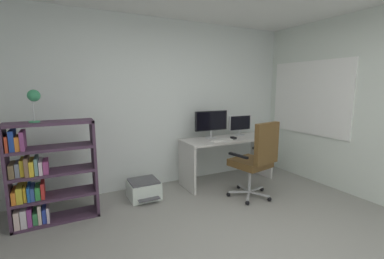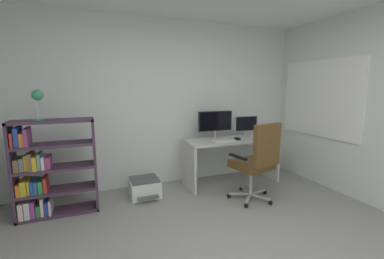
{
  "view_description": "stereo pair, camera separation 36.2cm",
  "coord_description": "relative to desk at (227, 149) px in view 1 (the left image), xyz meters",
  "views": [
    {
      "loc": [
        -1.44,
        -1.49,
        1.58
      ],
      "look_at": [
        0.2,
        1.69,
        0.99
      ],
      "focal_mm": 24.57,
      "sensor_mm": 36.0,
      "label": 1
    },
    {
      "loc": [
        -1.11,
        -1.64,
        1.58
      ],
      "look_at": [
        0.2,
        1.69,
        0.99
      ],
      "focal_mm": 24.57,
      "sensor_mm": 36.0,
      "label": 2
    }
  ],
  "objects": [
    {
      "name": "wall_back",
      "position": [
        -1.0,
        0.47,
        0.75
      ],
      "size": [
        4.64,
        0.1,
        2.6
      ],
      "primitive_type": "cube",
      "color": "silver",
      "rests_on": "ground"
    },
    {
      "name": "keyboard",
      "position": [
        -0.2,
        -0.13,
        0.2
      ],
      "size": [
        0.35,
        0.15,
        0.02
      ],
      "primitive_type": "cube",
      "rotation": [
        0.0,
        0.0,
        -0.05
      ],
      "color": "silver",
      "rests_on": "desk"
    },
    {
      "name": "computer_mouse",
      "position": [
        0.04,
        -0.1,
        0.21
      ],
      "size": [
        0.06,
        0.1,
        0.03
      ],
      "primitive_type": "cube",
      "rotation": [
        0.0,
        0.0,
        -0.03
      ],
      "color": "black",
      "rests_on": "desk"
    },
    {
      "name": "desk_lamp",
      "position": [
        -2.66,
        -0.14,
        0.91
      ],
      "size": [
        0.14,
        0.13,
        0.36
      ],
      "color": "#37935F",
      "rests_on": "bookshelf"
    },
    {
      "name": "monitor_secondary",
      "position": [
        0.34,
        0.12,
        0.39
      ],
      "size": [
        0.43,
        0.18,
        0.34
      ],
      "color": "#B2B5B7",
      "rests_on": "desk"
    },
    {
      "name": "desk",
      "position": [
        0.0,
        0.0,
        0.0
      ],
      "size": [
        1.52,
        0.57,
        0.74
      ],
      "color": "beige",
      "rests_on": "ground"
    },
    {
      "name": "office_chair",
      "position": [
        -0.04,
        -0.76,
        0.06
      ],
      "size": [
        0.63,
        0.66,
        1.11
      ],
      "color": "#B7BABC",
      "rests_on": "ground"
    },
    {
      "name": "window_pane",
      "position": [
        1.31,
        -0.47,
        0.84
      ],
      "size": [
        0.01,
        1.41,
        1.12
      ],
      "primitive_type": "cube",
      "color": "white"
    },
    {
      "name": "monitor_main",
      "position": [
        -0.24,
        0.12,
        0.46
      ],
      "size": [
        0.57,
        0.18,
        0.44
      ],
      "color": "#B2B5B7",
      "rests_on": "desk"
    },
    {
      "name": "bookshelf",
      "position": [
        -2.64,
        -0.14,
        0.01
      ],
      "size": [
        0.92,
        0.31,
        1.19
      ],
      "color": "#462E44",
      "rests_on": "ground"
    },
    {
      "name": "printer",
      "position": [
        -1.43,
        -0.01,
        -0.42
      ],
      "size": [
        0.42,
        0.49,
        0.26
      ],
      "color": "silver",
      "rests_on": "ground"
    },
    {
      "name": "window_frame",
      "position": [
        1.3,
        -0.47,
        0.84
      ],
      "size": [
        0.02,
        1.49,
        1.2
      ],
      "primitive_type": "cube",
      "color": "white"
    }
  ]
}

